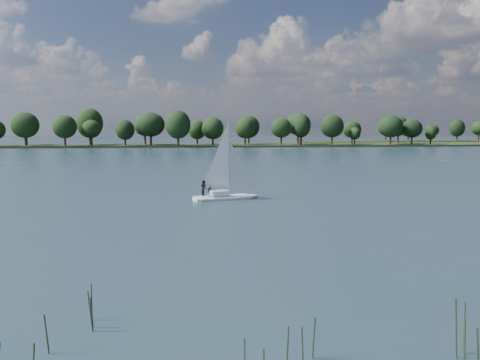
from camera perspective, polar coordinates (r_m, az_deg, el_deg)
ground at (r=132.19m, az=-0.54°, el=1.92°), size 700.00×700.00×0.00m
far_shore at (r=243.78m, az=-3.04°, el=3.67°), size 660.00×40.00×1.50m
sailboat at (r=64.36m, az=-1.86°, el=0.30°), size 7.72×4.16×9.78m
treeline at (r=239.67m, az=-4.19°, el=5.58°), size 563.36×74.38×18.66m
reeds at (r=26.34m, az=23.70°, el=-12.48°), size 59.15×9.30×2.12m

